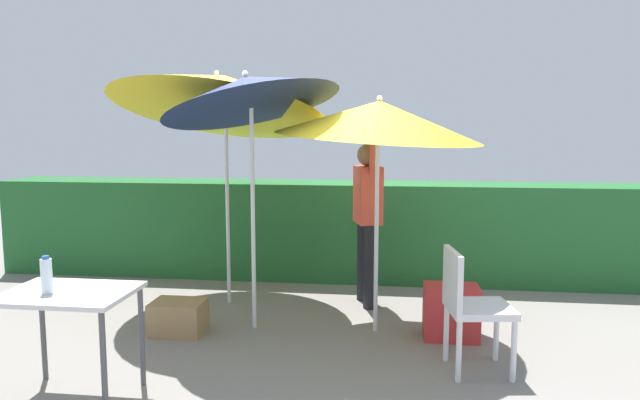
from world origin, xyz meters
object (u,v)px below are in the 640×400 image
Objects in this scene: umbrella_orange at (379,119)px; umbrella_yellow at (221,94)px; cooler_box at (451,312)px; bottle_water at (47,276)px; crate_cardboard at (178,317)px; folding_table at (69,304)px; person_vendor at (368,211)px; umbrella_rainbow at (248,92)px; chair_plastic at (470,302)px.

umbrella_yellow is (-1.54, 0.65, 0.26)m from umbrella_orange.
cooler_box is 3.10m from bottle_water.
crate_cardboard is 1.52m from bottle_water.
folding_table reaches higher than cooler_box.
umbrella_yellow reaches higher than crate_cardboard.
person_vendor is at bearing 51.99° from folding_table.
crate_cardboard is 0.55× the size of folding_table.
folding_table is (-0.83, -1.45, -1.41)m from umbrella_rainbow.
crate_cardboard is (-1.68, -0.28, -1.68)m from umbrella_orange.
folding_table is at bearing -128.01° from person_vendor.
crate_cardboard is (-2.30, -0.19, -0.08)m from cooler_box.
umbrella_rainbow reaches higher than person_vendor.
umbrella_orange is 4.56× the size of cooler_box.
cooler_box reaches higher than crate_cardboard.
chair_plastic is (0.69, -0.76, -1.31)m from umbrella_orange.
umbrella_orange is at bearing -22.78° from umbrella_yellow.
cooler_box is at bearing -18.85° from umbrella_yellow.
chair_plastic is at bearing 17.28° from bottle_water.
umbrella_rainbow reaches higher than cooler_box.
umbrella_yellow is 2.61m from bottle_water.
umbrella_rainbow is at bearing -58.01° from umbrella_yellow.
umbrella_rainbow is 2.75× the size of chair_plastic.
bottle_water is (-2.64, -1.50, 0.61)m from cooler_box.
umbrella_rainbow reaches higher than chair_plastic.
person_vendor is 4.15× the size of cooler_box.
chair_plastic is 1.11× the size of folding_table.
bottle_water reaches higher than chair_plastic.
umbrella_orange is at bearing 9.60° from crate_cardboard.
umbrella_yellow reaches higher than umbrella_orange.
umbrella_orange reaches higher than cooler_box.
crate_cardboard is (-0.59, -0.20, -1.91)m from umbrella_rainbow.
umbrella_yellow reaches higher than person_vendor.
bottle_water is at bearing -121.37° from umbrella_rainbow.
crate_cardboard is at bearing -146.17° from person_vendor.
person_vendor is at bearing 51.24° from bottle_water.
crate_cardboard is at bearing -170.40° from umbrella_orange.
bottle_water is (-0.33, -1.31, 0.69)m from crate_cardboard.
folding_table is (-1.91, -1.54, -1.19)m from umbrella_orange.
folding_table is (-0.37, -2.18, -1.45)m from umbrella_yellow.
umbrella_orange is 1.72m from cooler_box.
umbrella_rainbow reaches higher than folding_table.
folding_table is at bearing -150.37° from cooler_box.
chair_plastic is at bearing -62.23° from person_vendor.
person_vendor is 3.03m from bottle_water.
crate_cardboard is at bearing 79.39° from folding_table.
umbrella_orange is 2.72m from folding_table.
folding_table is (-0.23, -1.25, 0.49)m from crate_cardboard.
cooler_box is (1.71, -0.01, -1.82)m from umbrella_rainbow.
person_vendor is at bearing 130.87° from cooler_box.
person_vendor is 1.34m from cooler_box.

